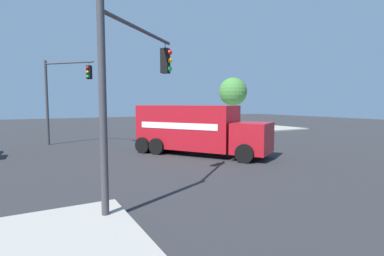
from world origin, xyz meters
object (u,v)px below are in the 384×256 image
object	(u,v)px
traffic_light_secondary	(132,79)
pedestrian_crossing	(219,118)
shade_tree_near	(233,92)
delivery_truck	(197,129)
pedestrian_near_corner	(227,120)
traffic_light_primary	(60,90)

from	to	relation	value
traffic_light_secondary	pedestrian_crossing	distance (m)	32.06
pedestrian_crossing	shade_tree_near	world-z (taller)	shade_tree_near
delivery_truck	pedestrian_crossing	bearing A→B (deg)	-128.08
pedestrian_near_corner	pedestrian_crossing	xyz separation A→B (m)	(-2.96, -5.78, -0.07)
delivery_truck	pedestrian_near_corner	xyz separation A→B (m)	(-11.20, -12.28, -0.41)
traffic_light_secondary	pedestrian_near_corner	bearing A→B (deg)	-132.60
traffic_light_secondary	shade_tree_near	world-z (taller)	shade_tree_near
traffic_light_secondary	pedestrian_near_corner	distance (m)	25.78
traffic_light_primary	pedestrian_near_corner	distance (m)	18.70
pedestrian_crossing	shade_tree_near	bearing A→B (deg)	130.41
traffic_light_primary	pedestrian_near_corner	world-z (taller)	traffic_light_primary
pedestrian_crossing	delivery_truck	bearing A→B (deg)	51.92
shade_tree_near	delivery_truck	bearing A→B (deg)	47.29
shade_tree_near	pedestrian_crossing	bearing A→B (deg)	-49.59
shade_tree_near	traffic_light_secondary	bearing A→B (deg)	47.20
traffic_light_secondary	shade_tree_near	xyz separation A→B (m)	(-21.52, -23.23, 0.82)
traffic_light_secondary	pedestrian_near_corner	size ratio (longest dim) A/B	3.19
delivery_truck	pedestrian_near_corner	distance (m)	16.63
traffic_light_secondary	traffic_light_primary	bearing A→B (deg)	-87.49
pedestrian_crossing	shade_tree_near	size ratio (longest dim) A/B	0.26
delivery_truck	traffic_light_secondary	world-z (taller)	traffic_light_secondary
pedestrian_near_corner	shade_tree_near	size ratio (longest dim) A/B	0.27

